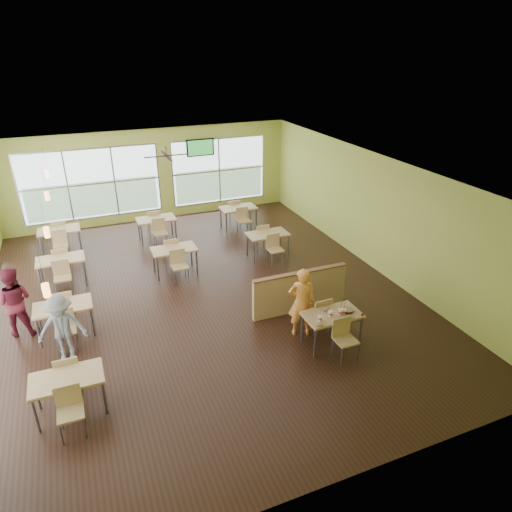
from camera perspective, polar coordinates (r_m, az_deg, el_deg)
name	(u,v)px	position (r m, az deg, el deg)	size (l,w,h in m)	color
room	(198,238)	(11.04, -7.28, 2.23)	(12.00, 12.04, 3.20)	black
window_bays	(76,216)	(13.66, -21.62, 4.66)	(9.24, 10.24, 2.38)	white
main_table	(332,319)	(9.76, 9.47, -7.73)	(1.22, 1.52, 0.87)	tan
half_wall_divider	(300,291)	(10.88, 5.51, -4.39)	(2.40, 0.14, 1.04)	tan
dining_tables	(145,254)	(12.79, -13.66, 0.29)	(6.92, 8.72, 0.87)	tan
pendant_lights	(47,213)	(11.09, -24.68, 4.88)	(0.11, 7.31, 0.86)	#2D2119
ceiling_fan	(166,156)	(13.42, -11.16, 12.22)	(1.25, 1.25, 0.29)	#2D2119
tv_backwall	(200,148)	(16.68, -6.99, 13.31)	(1.00, 0.07, 0.60)	black
man_plaid	(302,302)	(9.90, 5.73, -5.77)	(0.59, 0.39, 1.61)	#F25B1A
patron_maroon	(14,302)	(11.18, -28.01, -5.07)	(0.78, 0.61, 1.60)	maroon
patron_grey	(62,328)	(9.93, -23.09, -8.32)	(0.95, 0.55, 1.47)	slate
cup_blue	(320,318)	(9.40, 8.02, -7.70)	(0.09, 0.09, 0.33)	white
cup_yellow	(331,313)	(9.57, 9.31, -7.10)	(0.10, 0.10, 0.37)	white
cup_red_near	(341,312)	(9.66, 10.52, -6.87)	(0.10, 0.10, 0.37)	white
cup_red_far	(344,311)	(9.69, 10.94, -6.82)	(0.09, 0.09, 0.33)	white
food_basket	(348,310)	(9.82, 11.44, -6.65)	(0.25, 0.25, 0.06)	black
ketchup_cup	(363,315)	(9.77, 13.17, -7.15)	(0.06, 0.06, 0.03)	#A90E0C
wrapper_left	(319,324)	(9.29, 7.91, -8.47)	(0.16, 0.14, 0.04)	#9A774A
wrapper_mid	(326,308)	(9.81, 8.73, -6.50)	(0.20, 0.18, 0.05)	#9A774A
wrapper_right	(352,318)	(9.62, 11.93, -7.54)	(0.14, 0.13, 0.04)	#9A774A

